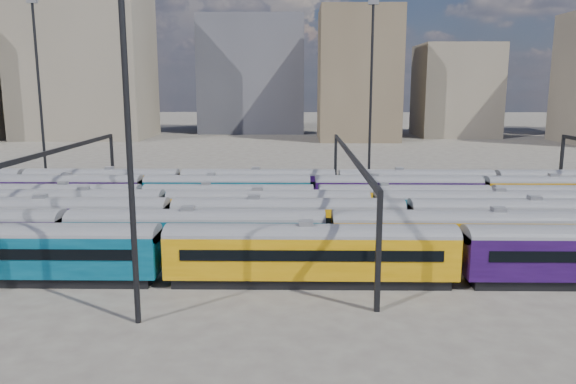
{
  "coord_description": "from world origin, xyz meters",
  "views": [
    {
      "loc": [
        4.74,
        -54.41,
        14.45
      ],
      "look_at": [
        3.86,
        5.42,
        3.0
      ],
      "focal_mm": 35.0,
      "sensor_mm": 36.0,
      "label": 1
    }
  ],
  "objects_px": {
    "rake_0": "(460,248)",
    "rake_1": "(461,231)",
    "mast_2": "(126,93)",
    "rake_2": "(54,215)"
  },
  "relations": [
    {
      "from": "rake_2",
      "to": "mast_2",
      "type": "relative_size",
      "value": 4.15
    },
    {
      "from": "rake_1",
      "to": "mast_2",
      "type": "xyz_separation_m",
      "value": [
        -23.16,
        -12.0,
        11.19
      ]
    },
    {
      "from": "rake_0",
      "to": "rake_1",
      "type": "relative_size",
      "value": 1.21
    },
    {
      "from": "rake_1",
      "to": "rake_0",
      "type": "bearing_deg",
      "value": -106.4
    },
    {
      "from": "rake_1",
      "to": "mast_2",
      "type": "height_order",
      "value": "mast_2"
    },
    {
      "from": "rake_0",
      "to": "mast_2",
      "type": "xyz_separation_m",
      "value": [
        -21.69,
        -7.0,
        11.17
      ]
    },
    {
      "from": "rake_1",
      "to": "rake_2",
      "type": "bearing_deg",
      "value": 171.99
    },
    {
      "from": "rake_2",
      "to": "mast_2",
      "type": "bearing_deg",
      "value": -54.01
    },
    {
      "from": "rake_1",
      "to": "rake_2",
      "type": "xyz_separation_m",
      "value": [
        -35.51,
        5.0,
        -0.02
      ]
    },
    {
      "from": "rake_0",
      "to": "rake_1",
      "type": "bearing_deg",
      "value": 73.6
    }
  ]
}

